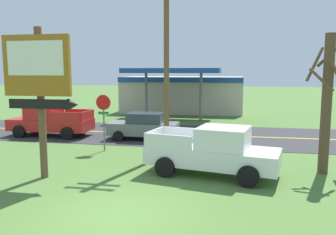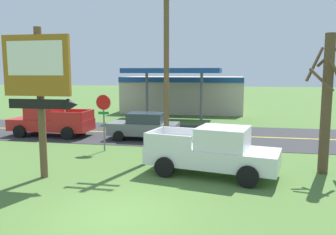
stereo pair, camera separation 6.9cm
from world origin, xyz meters
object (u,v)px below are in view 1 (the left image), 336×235
Objects in this scene: stop_sign at (104,113)px; bare_tree at (327,101)px; motel_sign at (40,80)px; pickup_white_parked_on_lawn at (214,151)px; utility_pole at (166,51)px; gas_station at (183,93)px; car_grey_mid_lane at (144,126)px; pickup_red_on_road at (50,121)px.

bare_tree reaches higher than stop_sign.
motel_sign reaches higher than pickup_white_parked_on_lawn.
utility_pole is 1.75× the size of pickup_white_parked_on_lawn.
gas_station is at bearing 113.47° from bare_tree.
car_grey_mid_lane is (1.84, 8.21, -2.97)m from motel_sign.
utility_pole reaches higher than bare_tree.
pickup_red_on_road is 1.24× the size of car_grey_mid_lane.
bare_tree is at bearing -30.90° from car_grey_mid_lane.
utility_pole is at bearing -84.10° from gas_station.
pickup_white_parked_on_lawn is (2.48, -2.93, -4.13)m from utility_pole.
motel_sign reaches higher than bare_tree.
gas_station is at bearing 95.90° from utility_pole.
car_grey_mid_lane is (-2.09, 3.59, -4.26)m from utility_pole.
bare_tree is at bearing -66.53° from gas_station.
gas_station is at bearing 66.64° from pickup_red_on_road.
stop_sign is 4.54m from utility_pole.
stop_sign is 0.53× the size of bare_tree.
gas_station reaches higher than car_grey_mid_lane.
pickup_red_on_road is at bearing -180.00° from car_grey_mid_lane.
bare_tree is 1.34× the size of car_grey_mid_lane.
motel_sign is 11.21m from bare_tree.
pickup_red_on_road is (-15.21, 5.37, -1.97)m from bare_tree.
gas_station is (2.02, 23.08, -1.86)m from motel_sign.
bare_tree is 22.08m from gas_station.
motel_sign reaches higher than gas_station.
stop_sign is 0.54× the size of pickup_white_parked_on_lawn.
motel_sign is at bearing -130.37° from utility_pole.
motel_sign is 0.48× the size of gas_station.
stop_sign is 0.31× the size of utility_pole.
utility_pole reaches higher than motel_sign.
motel_sign is at bearing -165.15° from pickup_white_parked_on_lawn.
utility_pole is at bearing 49.63° from motel_sign.
utility_pole is 1.84× the size of pickup_red_on_road.
car_grey_mid_lane is (-8.97, 5.37, -2.11)m from bare_tree.
pickup_white_parked_on_lawn is at bearing -28.30° from stop_sign.
pickup_red_on_road is (-8.33, 3.59, -4.13)m from utility_pole.
utility_pole is at bearing -3.62° from stop_sign.
gas_station is (-8.79, 20.24, -0.99)m from bare_tree.
bare_tree is 16.25m from pickup_red_on_road.
pickup_white_parked_on_lawn is at bearing -31.07° from pickup_red_on_road.
utility_pole is (3.35, -0.21, 3.06)m from stop_sign.
stop_sign is 18.30m from gas_station.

